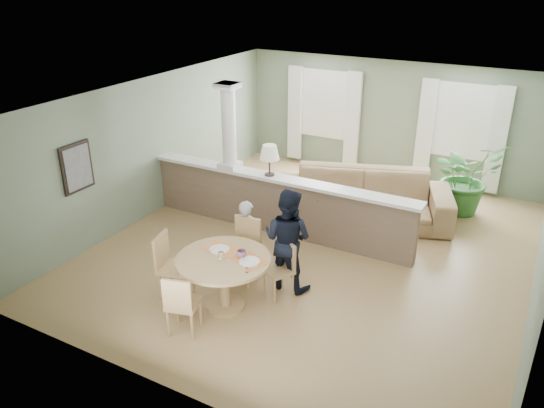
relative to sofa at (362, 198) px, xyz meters
The scene contains 12 objects.
ground 1.52m from the sofa, 103.33° to the right, with size 8.00×8.00×0.00m, color tan.
room_shell 1.58m from the sofa, 115.00° to the right, with size 7.02×8.02×2.71m.
pony_wall 1.80m from the sofa, 137.64° to the right, with size 5.32×0.38×2.70m.
sofa is the anchor object (origin of this frame).
houseplant 2.17m from the sofa, 40.20° to the left, with size 1.35×1.17×1.49m, color #2F6B2A.
dining_table 3.77m from the sofa, 101.49° to the right, with size 1.36×1.36×0.93m.
chair_far_boy 3.01m from the sofa, 107.66° to the right, with size 0.50×0.50×1.02m.
chair_far_man 2.99m from the sofa, 93.65° to the right, with size 0.53×0.53×0.86m.
chair_near 4.59m from the sofa, 101.50° to the right, with size 0.52×0.52×0.92m.
chair_side 4.16m from the sofa, 112.93° to the right, with size 0.56×0.56×1.02m.
child_person 2.84m from the sofa, 110.64° to the right, with size 0.45×0.30×1.25m, color #9E9FA3.
man_person 2.78m from the sofa, 94.68° to the right, with size 0.79×0.62×1.63m, color black.
Camera 1 is at (3.28, -7.67, 4.60)m, focal length 35.00 mm.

